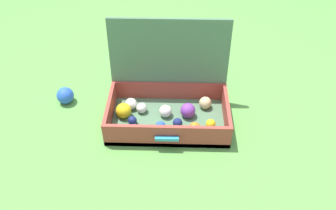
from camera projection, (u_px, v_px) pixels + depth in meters
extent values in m
plane|color=#569342|center=(151.00, 115.00, 1.81)|extent=(16.00, 16.00, 0.00)
cube|color=#4C7051|center=(168.00, 120.00, 1.76)|extent=(0.60, 0.34, 0.03)
cube|color=#9E3D33|center=(110.00, 111.00, 1.73)|extent=(0.02, 0.34, 0.13)
cube|color=#9E3D33|center=(226.00, 114.00, 1.72)|extent=(0.02, 0.34, 0.13)
cube|color=#9E3D33|center=(167.00, 136.00, 1.61)|extent=(0.56, 0.02, 0.13)
cube|color=#9E3D33|center=(169.00, 92.00, 1.85)|extent=(0.56, 0.02, 0.13)
cube|color=#4C7051|center=(169.00, 52.00, 1.71)|extent=(0.60, 0.06, 0.34)
cube|color=teal|center=(167.00, 139.00, 1.59)|extent=(0.11, 0.02, 0.02)
sphere|color=white|center=(142.00, 108.00, 1.77)|extent=(0.05, 0.05, 0.05)
sphere|color=orange|center=(195.00, 128.00, 1.67)|extent=(0.05, 0.05, 0.05)
sphere|color=purple|center=(188.00, 110.00, 1.74)|extent=(0.08, 0.08, 0.08)
sphere|color=#D1B784|center=(205.00, 103.00, 1.79)|extent=(0.06, 0.06, 0.06)
sphere|color=navy|center=(134.00, 129.00, 1.66)|extent=(0.05, 0.05, 0.05)
sphere|color=navy|center=(178.00, 123.00, 1.70)|extent=(0.05, 0.05, 0.05)
sphere|color=white|center=(165.00, 111.00, 1.75)|extent=(0.06, 0.06, 0.06)
sphere|color=white|center=(131.00, 104.00, 1.79)|extent=(0.06, 0.06, 0.06)
sphere|color=navy|center=(132.00, 121.00, 1.71)|extent=(0.04, 0.04, 0.04)
sphere|color=yellow|center=(211.00, 124.00, 1.69)|extent=(0.05, 0.05, 0.05)
sphere|color=blue|center=(161.00, 126.00, 1.68)|extent=(0.05, 0.05, 0.05)
sphere|color=yellow|center=(124.00, 111.00, 1.74)|extent=(0.08, 0.08, 0.08)
sphere|color=blue|center=(65.00, 95.00, 1.86)|extent=(0.09, 0.09, 0.09)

